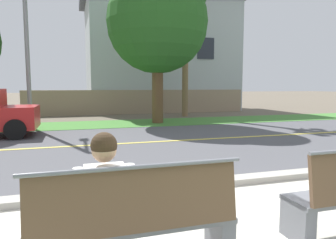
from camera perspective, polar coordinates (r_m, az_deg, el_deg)
name	(u,v)px	position (r m, az deg, el deg)	size (l,w,h in m)	color
ground_plane	(130,135)	(10.43, -7.02, -2.86)	(140.00, 140.00, 0.00)	#665B4C
curb_edge	(191,185)	(5.09, 4.30, -11.91)	(44.00, 0.30, 0.11)	#ADA89E
street_asphalt	(139,143)	(8.98, -5.36, -4.29)	(52.00, 8.00, 0.01)	#515156
road_centre_line	(139,143)	(8.98, -5.36, -4.26)	(48.00, 0.14, 0.01)	#E0CC4C
far_verge_grass	(117,124)	(13.55, -9.34, -0.78)	(48.00, 2.80, 0.02)	#478438
bench_left	(135,224)	(2.83, -6.04, -18.52)	(1.81, 0.48, 1.01)	slate
seated_person_white	(104,195)	(2.87, -11.67, -13.47)	(0.52, 0.68, 1.25)	black
streetlamp	(26,16)	(13.49, -24.63, 16.93)	(0.24, 2.10, 7.52)	gray
shade_tree_centre	(161,15)	(13.88, -1.31, 18.71)	(4.33, 4.33, 7.14)	brown
garden_wall	(141,102)	(18.34, -4.93, 3.26)	(13.00, 0.36, 1.40)	gray
house_across_street	(158,53)	(22.00, -1.79, 12.16)	(10.30, 6.91, 7.75)	#A3ADB2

